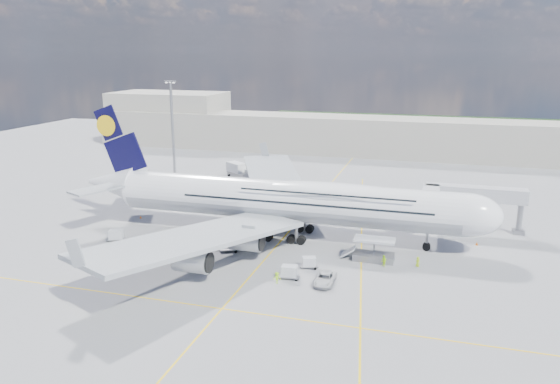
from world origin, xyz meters
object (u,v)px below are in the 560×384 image
(cargo_loader, at_px, (373,253))
(baggage_tug, at_px, (191,242))
(cone_wing_right_outer, at_px, (199,270))
(dolly_row_a, at_px, (157,245))
(service_van, at_px, (325,279))
(crew_wing, at_px, (199,261))
(light_mast, at_px, (173,129))
(crew_tug, at_px, (277,278))
(catering_truck_outer, at_px, (239,172))
(dolly_nose_near, at_px, (289,272))
(crew_loader, at_px, (384,261))
(catering_truck_inner, at_px, (265,194))
(crew_van, at_px, (418,262))
(dolly_nose_far, at_px, (309,262))
(cone_tail, at_px, (141,217))
(dolly_row_b, at_px, (230,249))
(cone_nose, at_px, (477,244))
(cone_wing_left_outer, at_px, (286,195))
(jet_bridge, at_px, (458,197))
(airliner, at_px, (286,200))
(crew_nose, at_px, (427,241))
(cone_wing_left_inner, at_px, (271,219))
(dolly_back, at_px, (116,235))
(cone_wing_right_inner, at_px, (220,240))
(dolly_row_c, at_px, (170,244))

(cargo_loader, height_order, baggage_tug, cargo_loader)
(cone_wing_right_outer, bearing_deg, dolly_row_a, 145.38)
(service_van, bearing_deg, crew_wing, 178.05)
(light_mast, relative_size, crew_tug, 14.55)
(baggage_tug, xyz_separation_m, catering_truck_outer, (-9.91, 49.86, 1.24))
(dolly_nose_near, distance_m, crew_loader, 15.54)
(catering_truck_inner, relative_size, crew_van, 4.21)
(dolly_nose_far, relative_size, cone_tail, 6.06)
(light_mast, xyz_separation_m, crew_wing, (30.99, -52.52, -12.25))
(baggage_tug, bearing_deg, cone_wing_right_outer, -78.06)
(dolly_row_b, xyz_separation_m, service_van, (18.17, -8.54, 0.40))
(catering_truck_inner, bearing_deg, cone_nose, -16.10)
(cone_wing_left_outer, bearing_deg, jet_bridge, -23.91)
(airliner, relative_size, crew_nose, 51.48)
(crew_wing, bearing_deg, catering_truck_outer, 11.74)
(service_van, distance_m, crew_loader, 11.67)
(catering_truck_inner, relative_size, cone_wing_right_outer, 12.90)
(dolly_row_b, distance_m, cone_nose, 42.87)
(baggage_tug, height_order, cone_tail, baggage_tug)
(cone_wing_left_inner, bearing_deg, cone_tail, -167.06)
(cone_nose, height_order, cone_wing_right_outer, cone_nose)
(cargo_loader, bearing_deg, crew_nose, 48.96)
(dolly_nose_far, relative_size, crew_tug, 1.79)
(dolly_back, xyz_separation_m, dolly_nose_far, (35.78, -2.30, -0.15))
(dolly_nose_near, relative_size, catering_truck_inner, 0.48)
(jet_bridge, xyz_separation_m, cone_nose, (3.56, -5.95, -6.56))
(crew_wing, distance_m, cone_nose, 47.98)
(airliner, height_order, catering_truck_outer, airliner)
(light_mast, xyz_separation_m, cone_nose, (73.37, -30.02, -12.91))
(catering_truck_outer, bearing_deg, cone_wing_right_inner, -40.06)
(dolly_row_c, height_order, baggage_tug, baggage_tug)
(crew_loader, height_order, crew_wing, crew_wing)
(crew_van, bearing_deg, crew_wing, 62.53)
(crew_wing, xyz_separation_m, cone_nose, (42.37, 22.50, -0.66))
(cone_tail, bearing_deg, airliner, -4.15)
(airliner, xyz_separation_m, cone_wing_right_outer, (-8.43, -19.43, -6.61))
(light_mast, bearing_deg, cone_nose, -22.25)
(airliner, distance_m, crew_nose, 25.57)
(catering_truck_outer, distance_m, crew_tug, 66.61)
(baggage_tug, height_order, crew_nose, baggage_tug)
(dolly_row_a, distance_m, dolly_row_b, 13.04)
(dolly_row_c, height_order, cone_wing_left_outer, cone_wing_left_outer)
(cone_wing_left_inner, bearing_deg, dolly_nose_near, -66.95)
(baggage_tug, xyz_separation_m, cone_tail, (-16.95, 12.24, -0.58))
(dolly_nose_near, bearing_deg, cargo_loader, 40.31)
(cone_wing_left_inner, bearing_deg, service_van, -58.00)
(cone_wing_right_outer, bearing_deg, catering_truck_outer, 104.86)
(jet_bridge, distance_m, dolly_back, 62.12)
(dolly_row_a, xyz_separation_m, catering_truck_outer, (-4.11, 51.29, 1.75))
(crew_loader, bearing_deg, cone_wing_right_outer, -114.39)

